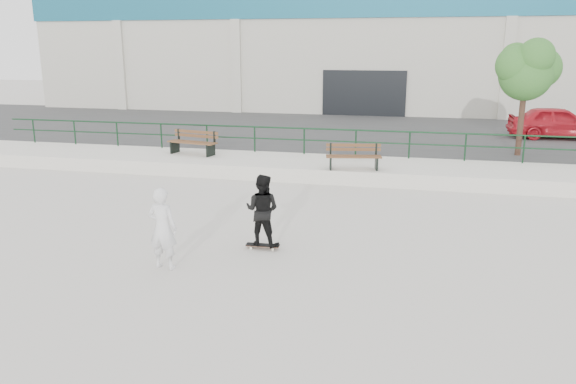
% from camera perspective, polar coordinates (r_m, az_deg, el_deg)
% --- Properties ---
extents(ground, '(120.00, 120.00, 0.00)m').
position_cam_1_polar(ground, '(11.75, -4.11, -8.30)').
color(ground, beige).
rests_on(ground, ground).
extents(ledge, '(30.00, 3.00, 0.50)m').
position_cam_1_polar(ledge, '(20.55, 3.65, 2.42)').
color(ledge, silver).
rests_on(ledge, ground).
extents(parking_strip, '(60.00, 14.00, 0.50)m').
position_cam_1_polar(parking_strip, '(28.84, 6.46, 5.87)').
color(parking_strip, '#393939').
rests_on(parking_strip, ground).
extents(railing, '(28.00, 0.06, 1.03)m').
position_cam_1_polar(railing, '(21.64, 4.27, 5.70)').
color(railing, '#13361D').
rests_on(railing, ledge).
extents(commercial_building, '(44.20, 16.33, 8.00)m').
position_cam_1_polar(commercial_building, '(42.45, 8.93, 14.40)').
color(commercial_building, '#BCB7A8').
rests_on(commercial_building, ground).
extents(bench_left, '(2.07, 0.98, 0.92)m').
position_cam_1_polar(bench_left, '(22.12, -9.60, 4.97)').
color(bench_left, brown).
rests_on(bench_left, ledge).
extents(bench_right, '(1.94, 0.86, 0.86)m').
position_cam_1_polar(bench_right, '(19.26, 6.67, 3.58)').
color(bench_right, brown).
rests_on(bench_right, ledge).
extents(tree, '(2.46, 2.19, 4.38)m').
position_cam_1_polar(tree, '(23.12, 23.14, 11.49)').
color(tree, '#4F3827').
rests_on(tree, parking_strip).
extents(red_car, '(4.36, 1.92, 1.46)m').
position_cam_1_polar(red_car, '(28.42, 25.74, 6.39)').
color(red_car, red).
rests_on(red_car, parking_strip).
extents(skateboard, '(0.79, 0.24, 0.09)m').
position_cam_1_polar(skateboard, '(13.12, -2.59, -5.44)').
color(skateboard, black).
rests_on(skateboard, ground).
extents(standing_skater, '(0.88, 0.72, 1.67)m').
position_cam_1_polar(standing_skater, '(12.85, -2.63, -1.85)').
color(standing_skater, black).
rests_on(standing_skater, skateboard).
extents(seated_skater, '(0.67, 0.46, 1.76)m').
position_cam_1_polar(seated_skater, '(12.01, -12.62, -3.63)').
color(seated_skater, silver).
rests_on(seated_skater, ground).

